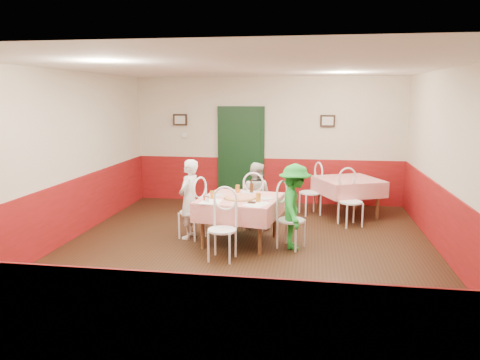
# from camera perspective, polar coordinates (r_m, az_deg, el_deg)

# --- Properties ---
(floor) EXTENTS (7.00, 7.00, 0.00)m
(floor) POSITION_cam_1_polar(r_m,az_deg,el_deg) (7.37, 0.64, -8.67)
(floor) COLOR black
(floor) RESTS_ON ground
(ceiling) EXTENTS (7.00, 7.00, 0.00)m
(ceiling) POSITION_cam_1_polar(r_m,az_deg,el_deg) (6.98, 0.68, 13.62)
(ceiling) COLOR white
(ceiling) RESTS_ON back_wall
(back_wall) EXTENTS (6.00, 0.10, 2.80)m
(back_wall) POSITION_cam_1_polar(r_m,az_deg,el_deg) (10.49, 3.41, 4.82)
(back_wall) COLOR beige
(back_wall) RESTS_ON ground
(front_wall) EXTENTS (6.00, 0.10, 2.80)m
(front_wall) POSITION_cam_1_polar(r_m,az_deg,el_deg) (3.68, -7.22, -5.43)
(front_wall) COLOR beige
(front_wall) RESTS_ON ground
(left_wall) EXTENTS (0.10, 7.00, 2.80)m
(left_wall) POSITION_cam_1_polar(r_m,az_deg,el_deg) (8.03, -21.05, 2.49)
(left_wall) COLOR beige
(left_wall) RESTS_ON ground
(right_wall) EXTENTS (0.10, 7.00, 2.80)m
(right_wall) POSITION_cam_1_polar(r_m,az_deg,el_deg) (7.25, 24.84, 1.46)
(right_wall) COLOR beige
(right_wall) RESTS_ON ground
(wainscot_back) EXTENTS (6.00, 0.03, 1.00)m
(wainscot_back) POSITION_cam_1_polar(r_m,az_deg,el_deg) (10.60, 3.35, -0.04)
(wainscot_back) COLOR maroon
(wainscot_back) RESTS_ON ground
(wainscot_front) EXTENTS (6.00, 0.03, 1.00)m
(wainscot_front) POSITION_cam_1_polar(r_m,az_deg,el_deg) (4.03, -6.86, -17.80)
(wainscot_front) COLOR maroon
(wainscot_front) RESTS_ON ground
(wainscot_left) EXTENTS (0.03, 7.00, 1.00)m
(wainscot_left) POSITION_cam_1_polar(r_m,az_deg,el_deg) (8.19, -20.56, -3.76)
(wainscot_left) COLOR maroon
(wainscot_left) RESTS_ON ground
(wainscot_right) EXTENTS (0.03, 7.00, 1.00)m
(wainscot_right) POSITION_cam_1_polar(r_m,az_deg,el_deg) (7.42, 24.21, -5.42)
(wainscot_right) COLOR maroon
(wainscot_right) RESTS_ON ground
(door) EXTENTS (0.96, 0.06, 2.10)m
(door) POSITION_cam_1_polar(r_m,az_deg,el_deg) (10.56, 0.12, 2.96)
(door) COLOR black
(door) RESTS_ON ground
(picture_left) EXTENTS (0.32, 0.03, 0.26)m
(picture_left) POSITION_cam_1_polar(r_m,az_deg,el_deg) (10.79, -7.31, 7.30)
(picture_left) COLOR black
(picture_left) RESTS_ON back_wall
(picture_right) EXTENTS (0.32, 0.03, 0.26)m
(picture_right) POSITION_cam_1_polar(r_m,az_deg,el_deg) (10.37, 10.64, 7.09)
(picture_right) COLOR black
(picture_right) RESTS_ON back_wall
(thermostat) EXTENTS (0.10, 0.03, 0.10)m
(thermostat) POSITION_cam_1_polar(r_m,az_deg,el_deg) (10.78, -6.76, 5.44)
(thermostat) COLOR white
(thermostat) RESTS_ON back_wall
(main_table) EXTENTS (1.40, 1.40, 0.77)m
(main_table) POSITION_cam_1_polar(r_m,az_deg,el_deg) (7.68, 0.00, -4.96)
(main_table) COLOR red
(main_table) RESTS_ON ground
(second_table) EXTENTS (1.49, 1.49, 0.77)m
(second_table) POSITION_cam_1_polar(r_m,az_deg,el_deg) (9.64, 13.01, -2.09)
(second_table) COLOR red
(second_table) RESTS_ON ground
(chair_left) EXTENTS (0.54, 0.54, 0.90)m
(chair_left) POSITION_cam_1_polar(r_m,az_deg,el_deg) (7.95, -5.85, -3.92)
(chair_left) COLOR white
(chair_left) RESTS_ON ground
(chair_right) EXTENTS (0.55, 0.55, 0.90)m
(chair_right) POSITION_cam_1_polar(r_m,az_deg,el_deg) (7.45, 6.26, -4.91)
(chair_right) COLOR white
(chair_right) RESTS_ON ground
(chair_far) EXTENTS (0.43, 0.43, 0.90)m
(chair_far) POSITION_cam_1_polar(r_m,az_deg,el_deg) (8.45, 1.78, -3.03)
(chair_far) COLOR white
(chair_far) RESTS_ON ground
(chair_near) EXTENTS (0.46, 0.46, 0.90)m
(chair_near) POSITION_cam_1_polar(r_m,az_deg,el_deg) (6.88, -2.19, -6.12)
(chair_near) COLOR white
(chair_near) RESTS_ON ground
(chair_second_a) EXTENTS (0.56, 0.56, 0.90)m
(chair_second_a) POSITION_cam_1_polar(r_m,az_deg,el_deg) (9.59, 8.56, -1.53)
(chair_second_a) COLOR white
(chair_second_a) RESTS_ON ground
(chair_second_b) EXTENTS (0.56, 0.56, 0.90)m
(chair_second_b) POSITION_cam_1_polar(r_m,az_deg,el_deg) (8.89, 13.36, -2.64)
(chair_second_b) COLOR white
(chair_second_b) RESTS_ON ground
(pizza) EXTENTS (0.56, 0.56, 0.03)m
(pizza) POSITION_cam_1_polar(r_m,az_deg,el_deg) (7.50, -0.02, -2.16)
(pizza) COLOR #B74723
(pizza) RESTS_ON main_table
(plate_left) EXTENTS (0.29, 0.29, 0.01)m
(plate_left) POSITION_cam_1_polar(r_m,az_deg,el_deg) (7.75, -2.93, -1.85)
(plate_left) COLOR white
(plate_left) RESTS_ON main_table
(plate_right) EXTENTS (0.29, 0.29, 0.01)m
(plate_right) POSITION_cam_1_polar(r_m,az_deg,el_deg) (7.49, 3.12, -2.27)
(plate_right) COLOR white
(plate_right) RESTS_ON main_table
(plate_far) EXTENTS (0.29, 0.29, 0.01)m
(plate_far) POSITION_cam_1_polar(r_m,az_deg,el_deg) (7.95, 1.10, -1.52)
(plate_far) COLOR white
(plate_far) RESTS_ON main_table
(glass_a) EXTENTS (0.08, 0.08, 0.13)m
(glass_a) POSITION_cam_1_polar(r_m,az_deg,el_deg) (7.50, -3.40, -1.82)
(glass_a) COLOR #BF7219
(glass_a) RESTS_ON main_table
(glass_b) EXTENTS (0.09, 0.09, 0.14)m
(glass_b) POSITION_cam_1_polar(r_m,az_deg,el_deg) (7.27, 2.24, -2.14)
(glass_b) COLOR #BF7219
(glass_b) RESTS_ON main_table
(glass_c) EXTENTS (0.08, 0.08, 0.13)m
(glass_c) POSITION_cam_1_polar(r_m,az_deg,el_deg) (7.97, -0.30, -1.07)
(glass_c) COLOR #BF7219
(glass_c) RESTS_ON main_table
(beer_bottle) EXTENTS (0.07, 0.07, 0.21)m
(beer_bottle) POSITION_cam_1_polar(r_m,az_deg,el_deg) (7.90, 1.41, -0.87)
(beer_bottle) COLOR #381C0A
(beer_bottle) RESTS_ON main_table
(shaker_a) EXTENTS (0.04, 0.04, 0.09)m
(shaker_a) POSITION_cam_1_polar(r_m,az_deg,el_deg) (7.31, -4.15, -2.29)
(shaker_a) COLOR silver
(shaker_a) RESTS_ON main_table
(shaker_b) EXTENTS (0.04, 0.04, 0.09)m
(shaker_b) POSITION_cam_1_polar(r_m,az_deg,el_deg) (7.27, -3.87, -2.36)
(shaker_b) COLOR silver
(shaker_b) RESTS_ON main_table
(shaker_c) EXTENTS (0.04, 0.04, 0.09)m
(shaker_c) POSITION_cam_1_polar(r_m,az_deg,el_deg) (7.38, -4.36, -2.17)
(shaker_c) COLOR #B23319
(shaker_c) RESTS_ON main_table
(menu_left) EXTENTS (0.31, 0.41, 0.00)m
(menu_left) POSITION_cam_1_polar(r_m,az_deg,el_deg) (7.31, -3.59, -2.64)
(menu_left) COLOR white
(menu_left) RESTS_ON main_table
(menu_right) EXTENTS (0.42, 0.48, 0.00)m
(menu_right) POSITION_cam_1_polar(r_m,az_deg,el_deg) (7.12, 2.02, -2.97)
(menu_right) COLOR white
(menu_right) RESTS_ON main_table
(wallet) EXTENTS (0.12, 0.11, 0.02)m
(wallet) POSITION_cam_1_polar(r_m,az_deg,el_deg) (7.19, 1.44, -2.75)
(wallet) COLOR black
(wallet) RESTS_ON main_table
(diner_left) EXTENTS (0.43, 0.55, 1.34)m
(diner_left) POSITION_cam_1_polar(r_m,az_deg,el_deg) (7.92, -6.21, -2.33)
(diner_left) COLOR gray
(diner_left) RESTS_ON ground
(diner_far) EXTENTS (0.68, 0.59, 1.21)m
(diner_far) POSITION_cam_1_polar(r_m,az_deg,el_deg) (8.46, 1.88, -1.92)
(diner_far) COLOR gray
(diner_far) RESTS_ON ground
(diner_right) EXTENTS (0.55, 0.90, 1.35)m
(diner_right) POSITION_cam_1_polar(r_m,az_deg,el_deg) (7.38, 6.67, -3.25)
(diner_right) COLOR gray
(diner_right) RESTS_ON ground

